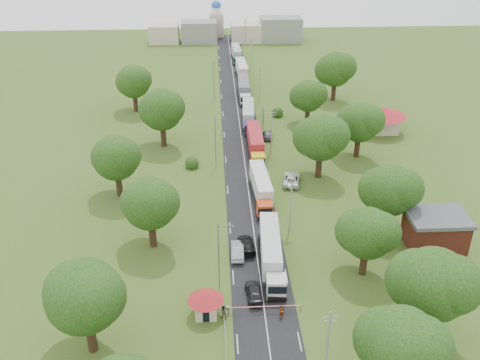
{
  "coord_description": "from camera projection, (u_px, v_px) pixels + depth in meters",
  "views": [
    {
      "loc": [
        -5.64,
        -74.95,
        45.92
      ],
      "look_at": [
        -1.55,
        4.0,
        3.0
      ],
      "focal_mm": 40.0,
      "sensor_mm": 36.0,
      "label": 1
    }
  ],
  "objects": [
    {
      "name": "house_cream",
      "position": [
        381.0,
        116.0,
        113.91
      ],
      "size": [
        10.08,
        10.08,
        5.8
      ],
      "color": "#BFB79E",
      "rests_on": "ground"
    },
    {
      "name": "truck_0",
      "position": [
        271.0,
        252.0,
        73.36
      ],
      "size": [
        3.23,
        15.18,
        4.2
      ],
      "color": "silver",
      "rests_on": "ground"
    },
    {
      "name": "pole_5",
      "position": [
        245.0,
        31.0,
        178.12
      ],
      "size": [
        1.6,
        0.24,
        9.0
      ],
      "color": "gray",
      "rests_on": "ground"
    },
    {
      "name": "boom_barrier",
      "position": [
        254.0,
        308.0,
        65.52
      ],
      "size": [
        9.22,
        0.35,
        1.18
      ],
      "color": "slate",
      "rests_on": "ground"
    },
    {
      "name": "truck_4",
      "position": [
        244.0,
        89.0,
        133.96
      ],
      "size": [
        2.75,
        14.93,
        4.13
      ],
      "color": "silver",
      "rests_on": "ground"
    },
    {
      "name": "tree_6",
      "position": [
        308.0,
        96.0,
        116.33
      ],
      "size": [
        8.0,
        8.0,
        10.1
      ],
      "color": "#382616",
      "rests_on": "ground"
    },
    {
      "name": "tree_10",
      "position": [
        150.0,
        203.0,
        75.18
      ],
      "size": [
        8.8,
        8.8,
        11.07
      ],
      "color": "#382616",
      "rests_on": "ground"
    },
    {
      "name": "tree_12",
      "position": [
        161.0,
        109.0,
        105.56
      ],
      "size": [
        9.6,
        9.6,
        12.05
      ],
      "color": "#382616",
      "rests_on": "ground"
    },
    {
      "name": "truck_1",
      "position": [
        261.0,
        187.0,
        89.54
      ],
      "size": [
        3.14,
        14.38,
        3.97
      ],
      "color": "#B74015",
      "rests_on": "ground"
    },
    {
      "name": "pole_1",
      "position": [
        291.0,
        204.0,
        79.82
      ],
      "size": [
        1.6,
        0.24,
        9.0
      ],
      "color": "gray",
      "rests_on": "ground"
    },
    {
      "name": "tree_0",
      "position": [
        401.0,
        344.0,
        51.83
      ],
      "size": [
        8.8,
        8.8,
        11.07
      ],
      "color": "#382616",
      "rests_on": "ground"
    },
    {
      "name": "tree_5",
      "position": [
        360.0,
        122.0,
        101.44
      ],
      "size": [
        8.8,
        8.8,
        11.07
      ],
      "color": "#382616",
      "rests_on": "ground"
    },
    {
      "name": "lamp_1",
      "position": [
        216.0,
        140.0,
        98.22
      ],
      "size": [
        2.03,
        0.22,
        10.0
      ],
      "color": "slate",
      "rests_on": "ground"
    },
    {
      "name": "tree_13",
      "position": [
        134.0,
        81.0,
        123.04
      ],
      "size": [
        8.8,
        8.8,
        11.07
      ],
      "color": "#382616",
      "rests_on": "ground"
    },
    {
      "name": "lamp_0",
      "position": [
        220.0,
        253.0,
        67.5
      ],
      "size": [
        2.03,
        0.22,
        10.0
      ],
      "color": "slate",
      "rests_on": "ground"
    },
    {
      "name": "truck_5",
      "position": [
        242.0,
        70.0,
        147.71
      ],
      "size": [
        2.95,
        14.55,
        4.02
      ],
      "color": "#953917",
      "rests_on": "ground"
    },
    {
      "name": "guard_booth",
      "position": [
        206.0,
        301.0,
        64.64
      ],
      "size": [
        4.4,
        4.4,
        3.45
      ],
      "color": "#BFB79E",
      "rests_on": "ground"
    },
    {
      "name": "tree_9",
      "position": [
        84.0,
        295.0,
        57.11
      ],
      "size": [
        9.6,
        9.6,
        12.05
      ],
      "color": "#382616",
      "rests_on": "ground"
    },
    {
      "name": "ground",
      "position": [
        251.0,
        207.0,
        87.95
      ],
      "size": [
        260.0,
        260.0,
        0.0
      ],
      "primitive_type": "plane",
      "color": "#3E571D",
      "rests_on": "ground"
    },
    {
      "name": "house_brick",
      "position": [
        435.0,
        230.0,
        77.34
      ],
      "size": [
        8.6,
        6.6,
        5.2
      ],
      "color": "maroon",
      "rests_on": "ground"
    },
    {
      "name": "pedestrian_near",
      "position": [
        282.0,
        312.0,
        64.79
      ],
      "size": [
        0.79,
        0.7,
        1.81
      ],
      "primitive_type": "imported",
      "rotation": [
        0.0,
        0.0,
        0.5
      ],
      "color": "gray",
      "rests_on": "ground"
    },
    {
      "name": "tree_3",
      "position": [
        390.0,
        190.0,
        78.53
      ],
      "size": [
        8.8,
        8.8,
        11.07
      ],
      "color": "#382616",
      "rests_on": "ground"
    },
    {
      "name": "pole_0",
      "position": [
        327.0,
        343.0,
        55.24
      ],
      "size": [
        1.6,
        0.24,
        9.0
      ],
      "color": "gray",
      "rests_on": "ground"
    },
    {
      "name": "pole_2",
      "position": [
        271.0,
        130.0,
        104.39
      ],
      "size": [
        1.6,
        0.24,
        9.0
      ],
      "color": "gray",
      "rests_on": "ground"
    },
    {
      "name": "truck_2",
      "position": [
        255.0,
        143.0,
        104.98
      ],
      "size": [
        2.65,
        15.04,
        4.17
      ],
      "color": "gold",
      "rests_on": "ground"
    },
    {
      "name": "pole_3",
      "position": [
        259.0,
        84.0,
        128.97
      ],
      "size": [
        1.6,
        0.24,
        9.0
      ],
      "color": "gray",
      "rests_on": "ground"
    },
    {
      "name": "tree_11",
      "position": [
        116.0,
        157.0,
        88.02
      ],
      "size": [
        8.8,
        8.8,
        11.07
      ],
      "color": "#382616",
      "rests_on": "ground"
    },
    {
      "name": "tree_4",
      "position": [
        321.0,
        137.0,
        93.72
      ],
      "size": [
        9.6,
        9.6,
        12.05
      ],
      "color": "#382616",
      "rests_on": "ground"
    },
    {
      "name": "car_lane_mid",
      "position": [
        237.0,
        250.0,
        76.01
      ],
      "size": [
        1.89,
        5.1,
        1.67
      ],
      "primitive_type": "imported",
      "rotation": [
        0.0,
        0.0,
        3.12
      ],
      "color": "#989B9F",
      "rests_on": "ground"
    },
    {
      "name": "truck_6",
      "position": [
        236.0,
        53.0,
        163.62
      ],
      "size": [
        2.75,
        13.5,
        3.73
      ],
      "color": "#246036",
      "rests_on": "ground"
    },
    {
      "name": "tree_7",
      "position": [
        335.0,
        69.0,
        129.33
      ],
      "size": [
        9.6,
        9.6,
        12.05
      ],
      "color": "#382616",
      "rests_on": "ground"
    },
    {
      "name": "lamp_2",
      "position": [
        214.0,
        80.0,
        128.94
      ],
      "size": [
        2.03,
        0.22,
        10.0
      ],
      "color": "slate",
      "rests_on": "ground"
    },
    {
      "name": "car_lane_rear",
      "position": [
        247.0,
        245.0,
        77.41
      ],
      "size": [
        2.66,
        5.42,
        1.52
      ],
      "primitive_type": "imported",
      "rotation": [
        0.0,
        0.0,
        3.25
      ],
      "color": "black",
      "rests_on": "ground"
    },
    {
      "name": "car_lane_front",
      "position": [
        254.0,
        292.0,
        68.11
      ],
      "size": [
        2.29,
        4.97,
        1.65
      ],
      "primitive_type": "imported",
      "rotation": [
        0.0,
        0.0,
        3.21
      ],
      "color": "black",
      "rests_on": "ground"
    },
    {
      "name": "info_sign",
      "position": [
        263.0,
        112.0,
        117.47
      ],
      "size": [
        0.12,
        3.1,
        4.1
      ],
      "color": "slate",
      "rests_on": "ground"
    },
    {
      "name": "car_verge_near",
      "position": [
        291.0,
        179.0,
        94.82
      ],
      "size": [
        3.86,
        6.4,
        1.66
      ],
      "primitive_type": "imported",
      "rotation": [
        0.0,
        0.0,
        2.95
      ],
      "color": "silver",
      "rests_on": "ground"
    },
    {
      "name": "truck_3",
      "position": [
        249.0,
        115.0,
        118.27
      ],
      "size": [
        3.16,
        14.41,
        3.98
      ],
      "color": "#1C31AC",
      "rests_on": "ground"
    },
    {
      "name": "tree_2",
      "position": [
        367.0,
        233.0,
        69.76
      ],
      "size": [
        8.0,
        8.0,
        10.1
      ],
      "color": "#382616",
      "rests_on": "ground"
    },
    {
      "name": "church",
      "position": [
        216.0,
        21.0,
        188.76
      ],
      "size": [
        5.0,
        5.0,
        12.3
      ],
      "color": "#BFB79E",
      "rests_on": "ground"
    },
    {
      "name": "pole_4",
      "position": [
        251.0,
        53.0,
        153.54
      ],
      "size": [
        1.6,
        0.24,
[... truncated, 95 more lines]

